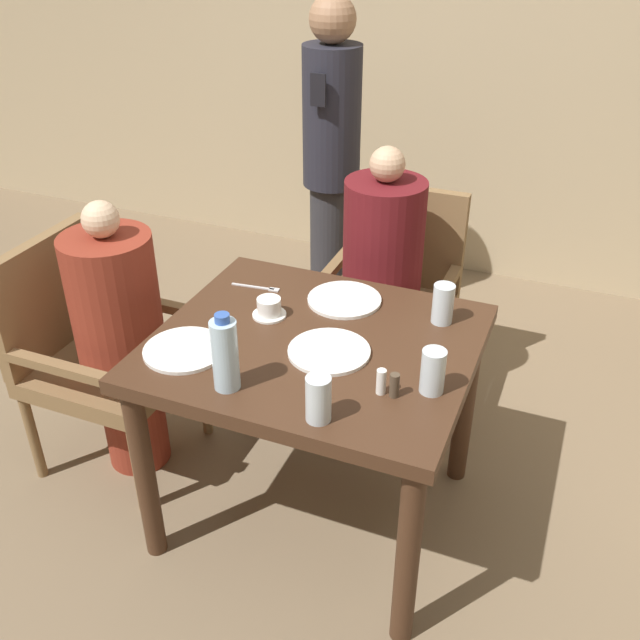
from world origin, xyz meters
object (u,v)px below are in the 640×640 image
at_px(diner_in_left_chair, 121,339).
at_px(glass_tall_near, 443,304).
at_px(standing_host, 331,162).
at_px(glass_tall_mid, 318,399).
at_px(chair_far_side, 390,289).
at_px(plate_main_right, 185,350).
at_px(glass_tall_far, 433,371).
at_px(teacup_with_saucer, 269,308).
at_px(diner_in_far_chair, 381,283).
at_px(chair_left_side, 92,346).
at_px(water_bottle, 225,354).
at_px(plate_main_left, 344,299).
at_px(plate_dessert_center, 329,351).

bearing_deg(diner_in_left_chair, glass_tall_near, 13.25).
distance_m(standing_host, glass_tall_mid, 1.79).
bearing_deg(chair_far_side, glass_tall_near, -59.52).
relative_size(diner_in_left_chair, chair_far_side, 1.21).
xyz_separation_m(plate_main_right, glass_tall_mid, (0.51, -0.15, 0.06)).
bearing_deg(diner_in_left_chair, glass_tall_far, -5.84).
height_order(chair_far_side, teacup_with_saucer, chair_far_side).
bearing_deg(diner_in_far_chair, chair_far_side, 90.00).
height_order(chair_left_side, diner_in_left_chair, diner_in_left_chair).
height_order(diner_in_left_chair, chair_far_side, diner_in_left_chair).
bearing_deg(glass_tall_far, plate_main_right, -173.12).
height_order(chair_left_side, teacup_with_saucer, chair_left_side).
height_order(teacup_with_saucer, water_bottle, water_bottle).
distance_m(chair_far_side, plate_main_left, 0.64).
bearing_deg(diner_in_left_chair, water_bottle, -27.05).
bearing_deg(glass_tall_mid, water_bottle, 173.03).
bearing_deg(water_bottle, diner_in_left_chair, 152.95).
bearing_deg(glass_tall_mid, glass_tall_near, 73.35).
xyz_separation_m(standing_host, glass_tall_far, (0.87, -1.44, -0.04)).
distance_m(diner_in_left_chair, chair_far_side, 1.15).
xyz_separation_m(plate_main_left, glass_tall_near, (0.35, -0.01, 0.06)).
bearing_deg(standing_host, chair_far_side, -45.43).
height_order(water_bottle, glass_tall_near, water_bottle).
distance_m(plate_dessert_center, water_bottle, 0.36).
height_order(diner_in_far_chair, water_bottle, diner_in_far_chair).
bearing_deg(glass_tall_near, standing_host, 127.39).
bearing_deg(plate_main_right, standing_host, 94.14).
bearing_deg(teacup_with_saucer, chair_left_side, -173.50).
relative_size(plate_main_left, plate_main_right, 1.00).
bearing_deg(plate_main_right, plate_main_left, 54.25).
bearing_deg(diner_in_far_chair, glass_tall_near, -52.15).
distance_m(diner_in_far_chair, glass_tall_far, 0.95).
xyz_separation_m(plate_main_left, glass_tall_far, (0.41, -0.39, 0.06)).
relative_size(diner_in_left_chair, plate_main_right, 4.29).
height_order(diner_in_left_chair, plate_main_right, diner_in_left_chair).
distance_m(diner_in_far_chair, water_bottle, 1.07).
bearing_deg(diner_in_far_chair, teacup_with_saucer, -107.64).
relative_size(glass_tall_mid, glass_tall_far, 1.00).
height_order(chair_left_side, plate_dessert_center, chair_left_side).
bearing_deg(teacup_with_saucer, plate_dessert_center, -26.24).
height_order(diner_in_far_chair, teacup_with_saucer, diner_in_far_chair).
relative_size(diner_in_left_chair, glass_tall_far, 8.11).
relative_size(chair_left_side, plate_main_left, 3.54).
xyz_separation_m(chair_far_side, standing_host, (-0.46, 0.47, 0.36)).
height_order(standing_host, glass_tall_mid, standing_host).
bearing_deg(glass_tall_near, diner_in_left_chair, -166.75).
xyz_separation_m(standing_host, glass_tall_near, (0.81, -1.06, -0.04)).
height_order(diner_in_far_chair, plate_dessert_center, diner_in_far_chair).
distance_m(chair_far_side, glass_tall_near, 0.75).
bearing_deg(diner_in_far_chair, standing_host, 127.05).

